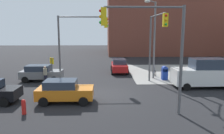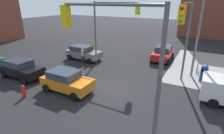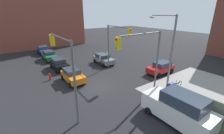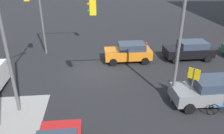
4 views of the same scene
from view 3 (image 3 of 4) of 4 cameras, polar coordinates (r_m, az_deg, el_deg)
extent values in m
plane|color=black|center=(17.87, -5.17, -7.15)|extent=(120.00, 120.00, 0.00)
cube|color=gray|center=(19.38, 34.90, -8.70)|extent=(12.00, 12.00, 0.01)
cube|color=brown|center=(45.95, -32.41, 17.62)|extent=(16.00, 28.00, 17.02)
cylinder|color=#59595B|center=(22.64, -1.44, 7.58)|extent=(0.18, 0.18, 6.50)
cylinder|color=#59595B|center=(20.32, 2.26, 15.07)|extent=(4.59, 0.12, 0.12)
cube|color=yellow|center=(18.63, 6.68, 12.86)|extent=(0.32, 0.36, 1.00)
sphere|color=red|center=(18.46, 7.10, 13.77)|extent=(0.18, 0.18, 0.18)
sphere|color=orange|center=(18.50, 7.06, 12.79)|extent=(0.18, 0.18, 0.18)
sphere|color=green|center=(18.54, 7.02, 11.81)|extent=(0.18, 0.18, 0.18)
cylinder|color=#59595B|center=(11.04, -13.89, -6.93)|extent=(0.18, 0.18, 6.50)
cylinder|color=#59595B|center=(12.19, -19.31, 10.61)|extent=(4.57, 0.12, 0.12)
cube|color=yellow|center=(14.45, -21.81, 9.50)|extent=(0.32, 0.36, 1.00)
sphere|color=red|center=(14.58, -22.16, 10.82)|extent=(0.18, 0.18, 0.18)
sphere|color=orange|center=(14.63, -21.99, 9.59)|extent=(0.18, 0.18, 0.18)
sphere|color=green|center=(14.68, -21.83, 8.37)|extent=(0.18, 0.18, 0.18)
cylinder|color=#59595B|center=(16.26, 16.74, 1.66)|extent=(0.18, 0.18, 6.50)
cylinder|color=#59595B|center=(13.64, 11.16, 12.24)|extent=(0.12, 5.18, 0.12)
cube|color=yellow|center=(12.00, 2.30, 8.99)|extent=(0.36, 0.32, 1.00)
sphere|color=red|center=(11.83, 1.62, 10.42)|extent=(0.18, 0.18, 0.18)
sphere|color=orange|center=(11.89, 1.60, 8.90)|extent=(0.18, 0.18, 0.18)
sphere|color=green|center=(11.95, 1.59, 7.40)|extent=(0.18, 0.18, 0.18)
cylinder|color=slate|center=(16.71, 21.65, 4.26)|extent=(0.20, 0.20, 8.00)
cylinder|color=slate|center=(15.68, 19.40, 18.10)|extent=(1.32, 2.11, 0.10)
ellipsoid|color=silver|center=(15.25, 15.00, 17.93)|extent=(0.56, 0.36, 0.24)
cylinder|color=#4C4C4C|center=(24.12, -1.73, 3.33)|extent=(0.08, 0.08, 2.40)
cube|color=yellow|center=(23.89, -1.75, 5.28)|extent=(0.48, 0.48, 0.64)
cube|color=navy|center=(16.79, 21.46, -8.27)|extent=(0.56, 0.64, 1.15)
cylinder|color=navy|center=(16.54, 21.72, -6.51)|extent=(0.56, 0.64, 0.56)
cylinder|color=red|center=(20.66, -22.60, -3.59)|extent=(0.26, 0.26, 0.80)
sphere|color=red|center=(20.50, -22.76, -2.51)|extent=(0.24, 0.24, 0.24)
cube|color=slate|center=(25.06, -3.20, 2.75)|extent=(4.11, 1.80, 0.75)
cube|color=#2D3847|center=(25.14, -3.64, 4.34)|extent=(2.30, 1.58, 0.55)
cylinder|color=black|center=(24.55, 0.34, 1.49)|extent=(0.64, 0.22, 0.64)
cylinder|color=black|center=(23.60, -3.20, 0.68)|extent=(0.64, 0.22, 0.64)
cylinder|color=black|center=(26.76, -3.18, 3.04)|extent=(0.64, 0.22, 0.64)
cylinder|color=black|center=(25.88, -6.54, 2.35)|extent=(0.64, 0.22, 0.64)
cube|color=black|center=(24.00, -19.41, 0.81)|extent=(4.16, 1.80, 0.75)
cube|color=#2D3847|center=(24.11, -19.82, 2.47)|extent=(2.33, 1.58, 0.55)
cylinder|color=black|center=(23.09, -16.14, -0.57)|extent=(0.64, 0.22, 0.64)
cylinder|color=black|center=(22.62, -20.40, -1.49)|extent=(0.64, 0.22, 0.64)
cylinder|color=black|center=(25.64, -18.34, 1.25)|extent=(0.64, 0.22, 0.64)
cylinder|color=black|center=(25.22, -22.20, 0.46)|extent=(0.64, 0.22, 0.64)
cube|color=#1E6638|center=(29.30, -22.71, 3.77)|extent=(4.22, 1.80, 0.75)
cube|color=#2D3847|center=(29.46, -23.04, 5.12)|extent=(2.37, 1.58, 0.55)
cylinder|color=black|center=(28.26, -20.15, 2.74)|extent=(0.64, 0.22, 0.64)
cylinder|color=black|center=(27.87, -23.67, 2.04)|extent=(0.64, 0.22, 0.64)
cylinder|color=black|center=(30.94, -21.66, 3.99)|extent=(0.64, 0.22, 0.64)
cylinder|color=black|center=(30.59, -24.90, 3.36)|extent=(0.64, 0.22, 0.64)
cube|color=orange|center=(19.17, -14.70, -3.51)|extent=(3.95, 1.80, 0.75)
cube|color=#2D3847|center=(19.20, -15.22, -1.42)|extent=(2.21, 1.58, 0.55)
cylinder|color=black|center=(18.49, -10.46, -5.34)|extent=(0.64, 0.22, 0.64)
cylinder|color=black|center=(17.90, -15.68, -6.67)|extent=(0.64, 0.22, 0.64)
cylinder|color=black|center=(20.76, -13.69, -2.68)|extent=(0.64, 0.22, 0.64)
cylinder|color=black|center=(20.24, -18.38, -3.77)|extent=(0.64, 0.22, 0.64)
cube|color=#1E389E|center=(34.09, -24.62, 5.63)|extent=(3.97, 1.80, 0.75)
cube|color=#2D3847|center=(34.26, -24.89, 6.78)|extent=(2.23, 1.58, 0.55)
cylinder|color=black|center=(33.06, -22.52, 4.85)|extent=(0.64, 0.22, 0.64)
cylinder|color=black|center=(32.73, -25.56, 4.26)|extent=(0.64, 0.22, 0.64)
cylinder|color=black|center=(35.63, -23.59, 5.71)|extent=(0.64, 0.22, 0.64)
cylinder|color=black|center=(35.33, -26.42, 5.18)|extent=(0.64, 0.22, 0.64)
cube|color=#B21919|center=(22.17, 17.94, -0.59)|extent=(1.80, 4.17, 0.75)
cube|color=#2D3847|center=(22.22, 18.64, 1.16)|extent=(1.58, 2.33, 0.55)
cylinder|color=black|center=(20.74, 17.42, -3.08)|extent=(0.22, 0.64, 0.64)
cylinder|color=black|center=(21.76, 13.70, -1.61)|extent=(0.22, 0.64, 0.64)
cylinder|color=black|center=(22.95, 21.75, -1.37)|extent=(0.22, 0.64, 0.64)
cylinder|color=black|center=(23.87, 18.19, -0.11)|extent=(0.22, 0.64, 0.64)
cube|color=white|center=(13.05, 23.35, -14.95)|extent=(5.40, 2.10, 1.40)
cube|color=#2D3847|center=(12.29, 25.81, -11.30)|extent=(3.02, 1.85, 0.90)
cylinder|color=black|center=(13.53, 13.66, -15.96)|extent=(0.64, 0.22, 0.64)
cylinder|color=black|center=(14.96, 19.11, -12.74)|extent=(0.64, 0.22, 0.64)
cylinder|color=black|center=(13.69, 32.20, -18.43)|extent=(0.64, 0.22, 0.64)
cylinder|color=#9E937A|center=(23.87, -4.54, 2.96)|extent=(0.36, 0.36, 0.65)
sphere|color=tan|center=(23.75, -4.57, 3.97)|extent=(0.22, 0.22, 0.22)
cylinder|color=#1E1E2D|center=(24.10, -4.50, 1.29)|extent=(0.28, 0.28, 0.82)
torus|color=black|center=(19.31, 24.41, -5.75)|extent=(0.05, 0.71, 0.71)
torus|color=black|center=(18.48, 22.74, -6.66)|extent=(0.05, 0.71, 0.71)
cube|color=black|center=(18.81, 23.67, -5.70)|extent=(0.04, 1.04, 0.08)
cylinder|color=black|center=(18.49, 23.32, -5.27)|extent=(0.04, 0.04, 0.40)
torus|color=black|center=(25.64, -0.85, 2.33)|extent=(0.71, 0.05, 0.71)
torus|color=black|center=(26.46, -2.14, 2.89)|extent=(0.71, 0.05, 0.71)
cube|color=#1E5999|center=(26.00, -1.51, 2.99)|extent=(1.04, 0.04, 0.08)
cylinder|color=#1E5999|center=(26.15, -1.86, 3.64)|extent=(0.04, 0.04, 0.40)
camera|label=1|loc=(16.88, -67.08, -3.03)|focal=35.00mm
camera|label=2|loc=(8.66, -54.62, 0.56)|focal=28.00mm
camera|label=4|loc=(26.90, 25.25, 16.86)|focal=35.00mm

